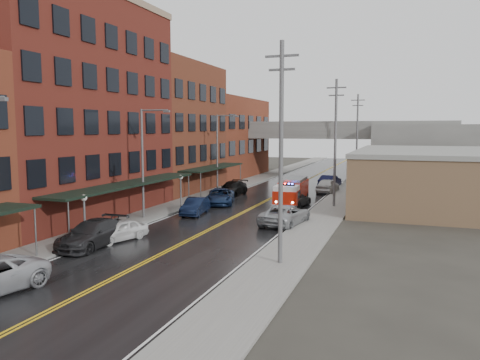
% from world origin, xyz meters
% --- Properties ---
extents(road, '(11.00, 160.00, 0.02)m').
position_xyz_m(road, '(0.00, 30.00, 0.01)').
color(road, black).
rests_on(road, ground).
extents(sidewalk_left, '(3.00, 160.00, 0.15)m').
position_xyz_m(sidewalk_left, '(-7.30, 30.00, 0.07)').
color(sidewalk_left, slate).
rests_on(sidewalk_left, ground).
extents(sidewalk_right, '(3.00, 160.00, 0.15)m').
position_xyz_m(sidewalk_right, '(7.30, 30.00, 0.07)').
color(sidewalk_right, slate).
rests_on(sidewalk_right, ground).
extents(curb_left, '(0.30, 160.00, 0.15)m').
position_xyz_m(curb_left, '(-5.65, 30.00, 0.07)').
color(curb_left, gray).
rests_on(curb_left, ground).
extents(curb_right, '(0.30, 160.00, 0.15)m').
position_xyz_m(curb_right, '(5.65, 30.00, 0.07)').
color(curb_right, gray).
rests_on(curb_right, ground).
extents(brick_building_b, '(9.00, 20.00, 18.00)m').
position_xyz_m(brick_building_b, '(-13.30, 23.00, 9.00)').
color(brick_building_b, '#591C17').
rests_on(brick_building_b, ground).
extents(brick_building_c, '(9.00, 15.00, 15.00)m').
position_xyz_m(brick_building_c, '(-13.30, 40.50, 7.50)').
color(brick_building_c, '#5E2A1C').
rests_on(brick_building_c, ground).
extents(brick_building_far, '(9.00, 20.00, 12.00)m').
position_xyz_m(brick_building_far, '(-13.30, 58.00, 6.00)').
color(brick_building_far, brown).
rests_on(brick_building_far, ground).
extents(tan_building, '(14.00, 22.00, 5.00)m').
position_xyz_m(tan_building, '(16.00, 40.00, 2.50)').
color(tan_building, brown).
rests_on(tan_building, ground).
extents(right_far_block, '(18.00, 30.00, 8.00)m').
position_xyz_m(right_far_block, '(18.00, 70.00, 4.00)').
color(right_far_block, slate).
rests_on(right_far_block, ground).
extents(awning_1, '(2.60, 18.00, 3.09)m').
position_xyz_m(awning_1, '(-7.49, 23.00, 2.99)').
color(awning_1, black).
rests_on(awning_1, ground).
extents(awning_2, '(2.60, 13.00, 3.09)m').
position_xyz_m(awning_2, '(-7.49, 40.50, 2.99)').
color(awning_2, black).
rests_on(awning_2, ground).
extents(globe_lamp_1, '(0.44, 0.44, 3.12)m').
position_xyz_m(globe_lamp_1, '(-6.40, 16.00, 2.31)').
color(globe_lamp_1, '#59595B').
rests_on(globe_lamp_1, ground).
extents(globe_lamp_2, '(0.44, 0.44, 3.12)m').
position_xyz_m(globe_lamp_2, '(-6.40, 30.00, 2.31)').
color(globe_lamp_2, '#59595B').
rests_on(globe_lamp_2, ground).
extents(street_lamp_1, '(2.64, 0.22, 9.00)m').
position_xyz_m(street_lamp_1, '(-6.55, 24.00, 5.19)').
color(street_lamp_1, '#59595B').
rests_on(street_lamp_1, ground).
extents(street_lamp_2, '(2.64, 0.22, 9.00)m').
position_xyz_m(street_lamp_2, '(-6.55, 40.00, 5.19)').
color(street_lamp_2, '#59595B').
rests_on(street_lamp_2, ground).
extents(utility_pole_0, '(1.80, 0.24, 12.00)m').
position_xyz_m(utility_pole_0, '(7.20, 15.00, 6.31)').
color(utility_pole_0, '#59595B').
rests_on(utility_pole_0, ground).
extents(utility_pole_1, '(1.80, 0.24, 12.00)m').
position_xyz_m(utility_pole_1, '(7.20, 35.00, 6.31)').
color(utility_pole_1, '#59595B').
rests_on(utility_pole_1, ground).
extents(utility_pole_2, '(1.80, 0.24, 12.00)m').
position_xyz_m(utility_pole_2, '(7.20, 55.00, 6.31)').
color(utility_pole_2, '#59595B').
rests_on(utility_pole_2, ground).
extents(overpass, '(40.00, 10.00, 7.50)m').
position_xyz_m(overpass, '(0.00, 62.00, 5.99)').
color(overpass, slate).
rests_on(overpass, ground).
extents(fire_truck, '(3.11, 7.17, 2.58)m').
position_xyz_m(fire_truck, '(3.12, 34.83, 1.40)').
color(fire_truck, '#A81707').
rests_on(fire_truck, ground).
extents(parked_car_left_3, '(2.48, 5.77, 1.65)m').
position_xyz_m(parked_car_left_3, '(-5.00, 14.92, 0.83)').
color(parked_car_left_3, '#242427').
rests_on(parked_car_left_3, ground).
extents(parked_car_left_4, '(2.86, 4.43, 1.40)m').
position_xyz_m(parked_car_left_4, '(-4.31, 16.80, 0.70)').
color(parked_car_left_4, white).
rests_on(parked_car_left_4, ground).
extents(parked_car_left_5, '(2.15, 4.60, 1.46)m').
position_xyz_m(parked_car_left_5, '(-3.60, 27.20, 0.73)').
color(parked_car_left_5, black).
rests_on(parked_car_left_5, ground).
extents(parked_car_left_6, '(4.05, 6.03, 1.54)m').
position_xyz_m(parked_car_left_6, '(-3.71, 33.20, 0.77)').
color(parked_car_left_6, '#122244').
rests_on(parked_car_left_6, ground).
extents(parked_car_left_7, '(2.29, 5.49, 1.59)m').
position_xyz_m(parked_car_left_7, '(-4.68, 39.20, 0.79)').
color(parked_car_left_7, black).
rests_on(parked_car_left_7, ground).
extents(parked_car_right_0, '(3.39, 5.93, 1.56)m').
position_xyz_m(parked_car_right_0, '(4.81, 25.67, 0.78)').
color(parked_car_right_0, '#969A9E').
rests_on(parked_car_right_0, ground).
extents(parked_car_right_1, '(2.62, 5.22, 1.45)m').
position_xyz_m(parked_car_right_1, '(3.60, 34.05, 0.73)').
color(parked_car_right_1, '#2C2B2E').
rests_on(parked_car_right_1, ground).
extents(parked_car_right_2, '(2.35, 5.06, 1.68)m').
position_xyz_m(parked_car_right_2, '(5.00, 45.09, 0.84)').
color(parked_car_right_2, silver).
rests_on(parked_car_right_2, ground).
extents(parked_car_right_3, '(2.40, 4.99, 1.58)m').
position_xyz_m(parked_car_right_3, '(4.44, 50.35, 0.79)').
color(parked_car_right_3, black).
rests_on(parked_car_right_3, ground).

